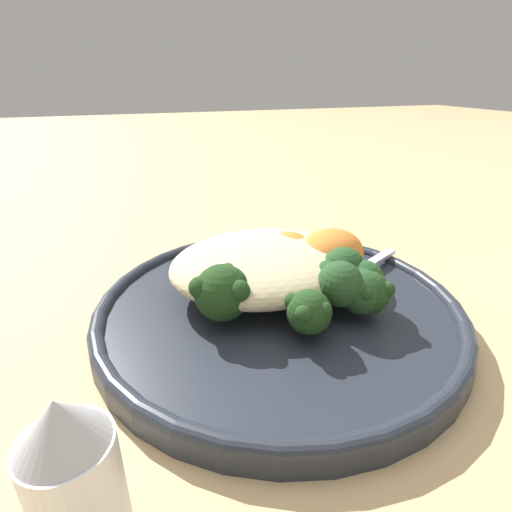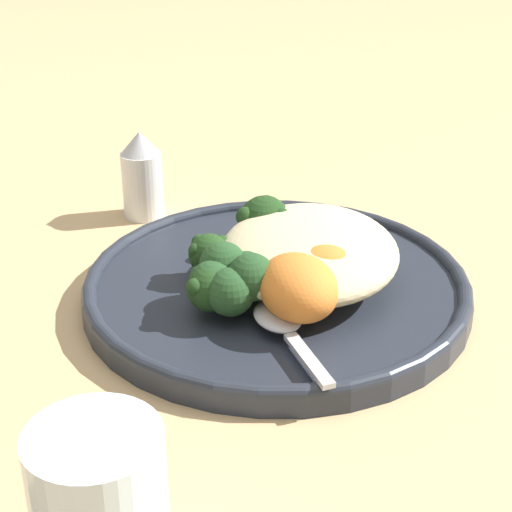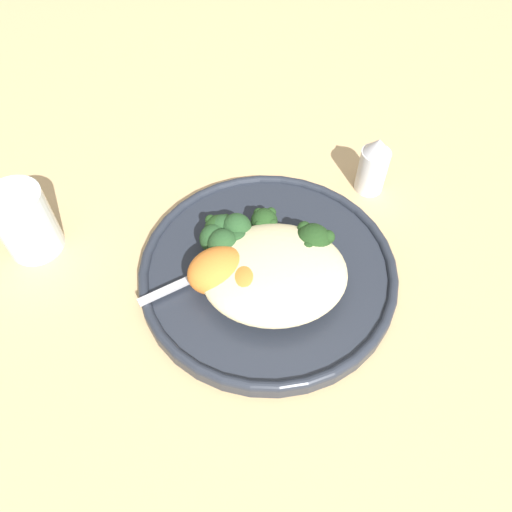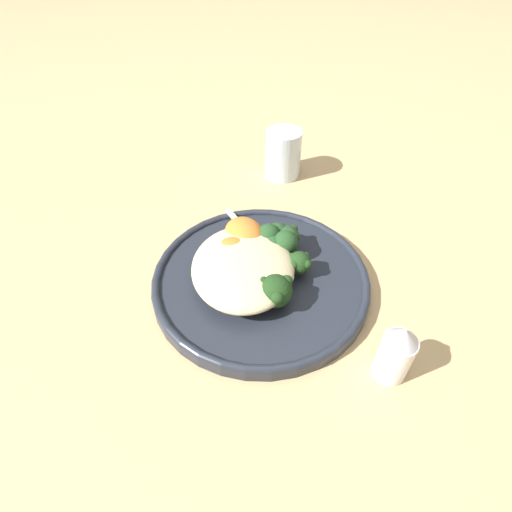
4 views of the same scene
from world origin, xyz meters
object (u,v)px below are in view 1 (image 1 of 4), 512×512
object	(u,v)px
kale_tuft	(347,281)
broccoli_stalk_0	(238,266)
plate	(278,308)
salt_shaker	(75,480)
sweet_potato_chunk_2	(290,254)
broccoli_stalk_3	(344,286)
sweet_potato_chunk_0	(329,254)
sweet_potato_chunk_1	(297,259)
quinoa_mound	(263,264)
spoon	(352,273)
broccoli_stalk_1	(233,290)
broccoli_stalk_2	(304,302)

from	to	relation	value
kale_tuft	broccoli_stalk_0	bearing A→B (deg)	133.68
plate	broccoli_stalk_0	bearing A→B (deg)	117.17
broccoli_stalk_0	salt_shaker	size ratio (longest dim) A/B	0.93
sweet_potato_chunk_2	salt_shaker	bearing A→B (deg)	-135.02
broccoli_stalk_3	sweet_potato_chunk_2	distance (m)	0.06
kale_tuft	salt_shaker	xyz separation A→B (m)	(-0.19, -0.11, -0.00)
sweet_potato_chunk_0	sweet_potato_chunk_1	world-z (taller)	sweet_potato_chunk_0
plate	quinoa_mound	world-z (taller)	quinoa_mound
quinoa_mound	kale_tuft	xyz separation A→B (m)	(0.05, -0.05, 0.00)
quinoa_mound	sweet_potato_chunk_2	world-z (taller)	same
broccoli_stalk_3	plate	bearing A→B (deg)	-144.64
quinoa_mound	sweet_potato_chunk_2	size ratio (longest dim) A/B	2.78
broccoli_stalk_3	spoon	xyz separation A→B (m)	(0.03, 0.03, -0.01)
broccoli_stalk_0	sweet_potato_chunk_0	xyz separation A→B (m)	(0.08, -0.02, 0.01)
broccoli_stalk_1	sweet_potato_chunk_1	size ratio (longest dim) A/B	2.53
broccoli_stalk_2	kale_tuft	distance (m)	0.04
sweet_potato_chunk_1	spoon	bearing A→B (deg)	-25.81
sweet_potato_chunk_0	broccoli_stalk_0	bearing A→B (deg)	164.01
broccoli_stalk_2	salt_shaker	size ratio (longest dim) A/B	1.27
broccoli_stalk_0	broccoli_stalk_2	distance (m)	0.08
sweet_potato_chunk_2	spoon	xyz separation A→B (m)	(0.05, -0.03, -0.02)
sweet_potato_chunk_0	salt_shaker	distance (m)	0.26
broccoli_stalk_0	broccoli_stalk_3	world-z (taller)	broccoli_stalk_3
broccoli_stalk_0	plate	bearing A→B (deg)	139.09
sweet_potato_chunk_1	sweet_potato_chunk_2	xyz separation A→B (m)	(-0.00, 0.01, 0.00)
broccoli_stalk_1	sweet_potato_chunk_1	world-z (taller)	broccoli_stalk_1
broccoli_stalk_0	salt_shaker	distance (m)	0.22
quinoa_mound	broccoli_stalk_1	bearing A→B (deg)	-138.06
sweet_potato_chunk_1	plate	bearing A→B (deg)	-135.28
sweet_potato_chunk_0	spoon	xyz separation A→B (m)	(0.02, -0.01, -0.02)
broccoli_stalk_3	sweet_potato_chunk_1	bearing A→B (deg)	168.61
sweet_potato_chunk_0	sweet_potato_chunk_1	distance (m)	0.03
spoon	broccoli_stalk_3	bearing A→B (deg)	-157.58
spoon	quinoa_mound	bearing A→B (deg)	142.78
sweet_potato_chunk_0	sweet_potato_chunk_1	size ratio (longest dim) A/B	1.46
broccoli_stalk_2	quinoa_mound	bearing A→B (deg)	-156.04
broccoli_stalk_0	kale_tuft	size ratio (longest dim) A/B	1.24
broccoli_stalk_1	salt_shaker	xyz separation A→B (m)	(-0.11, -0.13, -0.00)
plate	broccoli_stalk_0	distance (m)	0.05
broccoli_stalk_2	sweet_potato_chunk_2	world-z (taller)	sweet_potato_chunk_2
broccoli_stalk_3	spoon	size ratio (longest dim) A/B	1.01
quinoa_mound	broccoli_stalk_1	world-z (taller)	broccoli_stalk_1
sweet_potato_chunk_1	salt_shaker	world-z (taller)	salt_shaker
broccoli_stalk_0	broccoli_stalk_3	distance (m)	0.09
broccoli_stalk_3	sweet_potato_chunk_2	bearing A→B (deg)	171.38
broccoli_stalk_2	broccoli_stalk_3	bearing A→B (deg)	119.83
plate	salt_shaker	distance (m)	0.20
quinoa_mound	broccoli_stalk_3	size ratio (longest dim) A/B	1.51
spoon	salt_shaker	bearing A→B (deg)	-173.08
sweet_potato_chunk_1	sweet_potato_chunk_2	bearing A→B (deg)	129.35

